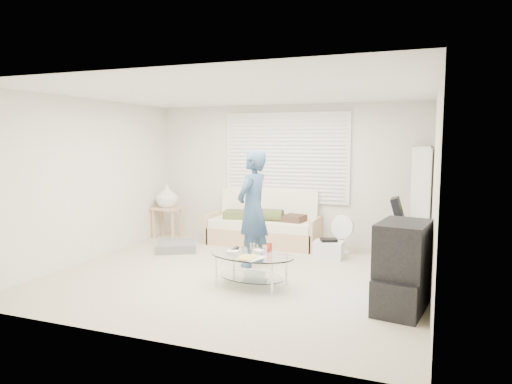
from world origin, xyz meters
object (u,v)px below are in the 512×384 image
at_px(bookshelf, 420,203).
at_px(coffee_table, 252,260).
at_px(tv_unit, 402,267).
at_px(futon_sofa, 264,227).

bearing_deg(bookshelf, coffee_table, -131.59).
relative_size(bookshelf, tv_unit, 1.81).
relative_size(futon_sofa, coffee_table, 1.64).
distance_m(bookshelf, coffee_table, 3.02).
bearing_deg(futon_sofa, tv_unit, -44.49).
relative_size(bookshelf, coffee_table, 1.47).
distance_m(tv_unit, coffee_table, 1.86).
bearing_deg(futon_sofa, bookshelf, -1.56).
bearing_deg(coffee_table, tv_unit, -4.85).
distance_m(futon_sofa, coffee_table, 2.38).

